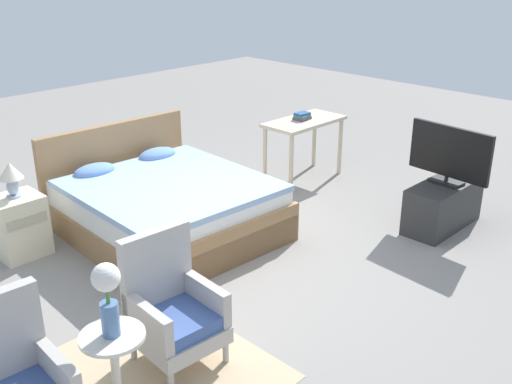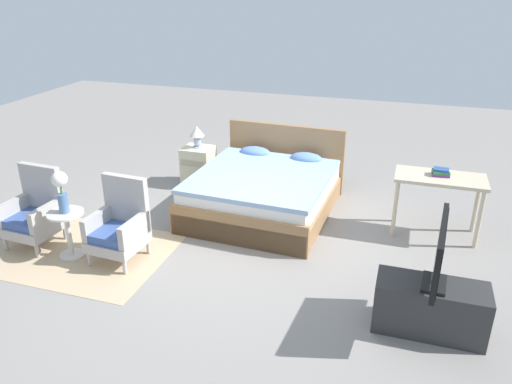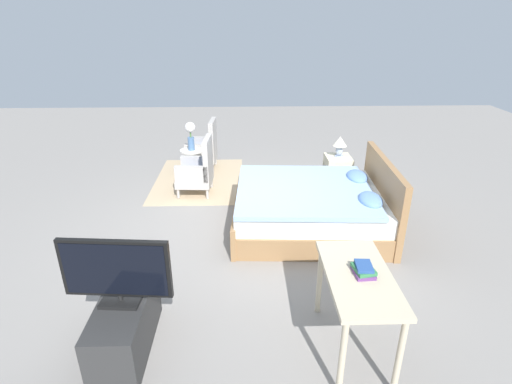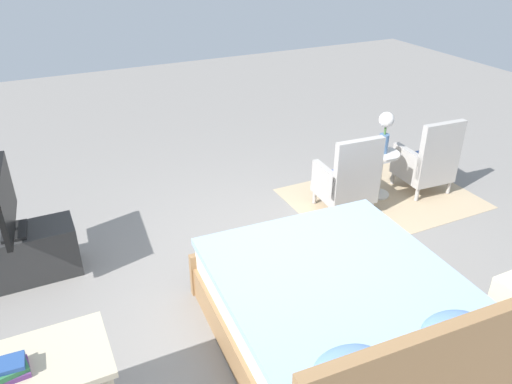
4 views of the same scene
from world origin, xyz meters
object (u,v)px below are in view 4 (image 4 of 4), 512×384
tv_stand (21,255)px  book_stack (8,369)px  tv_flatscreen (6,202)px  side_table (380,169)px  armchair_by_window_right (347,181)px  armchair_by_window_left (427,162)px  flower_vase (385,128)px  bed (342,315)px

tv_stand → book_stack: 2.04m
tv_flatscreen → side_table: bearing=178.1°
armchair_by_window_right → tv_flatscreen: (3.29, -0.28, 0.41)m
armchair_by_window_left → tv_stand: 4.43m
armchair_by_window_left → tv_flatscreen: (4.42, -0.28, 0.41)m
book_stack → side_table: bearing=-154.8°
flower_vase → tv_flatscreen: tv_flatscreen is taller
book_stack → bed: bearing=-179.1°
armchair_by_window_left → side_table: size_ratio=1.67×
bed → side_table: bearing=-134.2°
armchair_by_window_right → tv_stand: (3.29, -0.28, -0.14)m
armchair_by_window_right → book_stack: (3.34, 1.68, 0.42)m
armchair_by_window_right → side_table: 0.59m
bed → armchair_by_window_left: (-2.32, -1.65, 0.08)m
flower_vase → tv_stand: (3.86, -0.13, -0.60)m
flower_vase → book_stack: size_ratio=2.31×
side_table → flower_vase: (0.00, 0.00, 0.50)m
armchair_by_window_right → tv_flatscreen: 3.33m
tv_stand → side_table: bearing=178.1°
tv_stand → armchair_by_window_left: bearing=176.3°
tv_stand → armchair_by_window_right: bearing=175.1°
tv_flatscreen → armchair_by_window_left: bearing=176.3°
armchair_by_window_left → side_table: 0.58m
bed → tv_flatscreen: tv_flatscreen is taller
armchair_by_window_right → side_table: (-0.57, -0.16, -0.04)m
flower_vase → book_stack: flower_vase is taller
flower_vase → book_stack: 4.32m
armchair_by_window_left → flower_vase: bearing=-15.5°
side_table → book_stack: size_ratio=2.67×
flower_vase → armchair_by_window_right: bearing=15.3°
armchair_by_window_right → flower_vase: bearing=-164.7°
tv_flatscreen → book_stack: bearing=88.5°
armchair_by_window_left → tv_stand: size_ratio=0.96×
bed → tv_stand: size_ratio=2.15×
armchair_by_window_left → tv_flatscreen: bearing=-3.7°
side_table → tv_stand: bearing=-1.9°
book_stack → flower_vase: bearing=-154.8°
bed → side_table: (-1.76, -1.80, 0.05)m
side_table → bed: bearing=45.8°
bed → flower_vase: size_ratio=4.32×
flower_vase → side_table: bearing=180.0°
bed → book_stack: bed is taller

